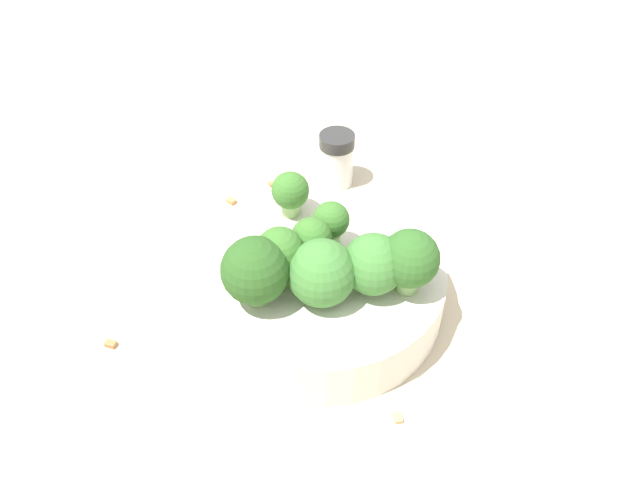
% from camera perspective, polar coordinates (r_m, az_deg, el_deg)
% --- Properties ---
extents(ground_plane, '(3.00, 3.00, 0.00)m').
position_cam_1_polar(ground_plane, '(0.58, 0.00, -5.80)').
color(ground_plane, beige).
extents(bowl, '(0.22, 0.22, 0.05)m').
position_cam_1_polar(bowl, '(0.56, 0.00, -4.15)').
color(bowl, silver).
rests_on(bowl, ground_plane).
extents(broccoli_floret_0, '(0.04, 0.04, 0.06)m').
position_cam_1_polar(broccoli_floret_0, '(0.51, -3.69, -1.16)').
color(broccoli_floret_0, '#8EB770').
rests_on(broccoli_floret_0, bowl).
extents(broccoli_floret_1, '(0.06, 0.06, 0.06)m').
position_cam_1_polar(broccoli_floret_1, '(0.50, 0.15, -3.09)').
color(broccoli_floret_1, '#8EB770').
rests_on(broccoli_floret_1, bowl).
extents(broccoli_floret_2, '(0.04, 0.04, 0.05)m').
position_cam_1_polar(broccoli_floret_2, '(0.59, -2.72, 4.38)').
color(broccoli_floret_2, '#84AD66').
rests_on(broccoli_floret_2, bowl).
extents(broccoli_floret_3, '(0.05, 0.05, 0.05)m').
position_cam_1_polar(broccoli_floret_3, '(0.51, 4.91, -2.27)').
color(broccoli_floret_3, '#8EB770').
rests_on(broccoli_floret_3, bowl).
extents(broccoli_floret_4, '(0.06, 0.06, 0.06)m').
position_cam_1_polar(broccoli_floret_4, '(0.50, -5.93, -2.86)').
color(broccoli_floret_4, '#7A9E5B').
rests_on(broccoli_floret_4, bowl).
extents(broccoli_floret_5, '(0.03, 0.03, 0.05)m').
position_cam_1_polar(broccoli_floret_5, '(0.54, 1.01, 1.57)').
color(broccoli_floret_5, '#7A9E5B').
rests_on(broccoli_floret_5, bowl).
extents(broccoli_floret_6, '(0.03, 0.03, 0.05)m').
position_cam_1_polar(broccoli_floret_6, '(0.53, -0.79, 0.14)').
color(broccoli_floret_6, '#7A9E5B').
rests_on(broccoli_floret_6, bowl).
extents(broccoli_floret_7, '(0.05, 0.05, 0.06)m').
position_cam_1_polar(broccoli_floret_7, '(0.51, 8.21, -1.83)').
color(broccoli_floret_7, '#84AD66').
rests_on(broccoli_floret_7, bowl).
extents(pepper_shaker, '(0.04, 0.04, 0.06)m').
position_cam_1_polar(pepper_shaker, '(0.70, 1.53, 7.43)').
color(pepper_shaker, silver).
rests_on(pepper_shaker, ground_plane).
extents(almond_crumb_0, '(0.01, 0.01, 0.01)m').
position_cam_1_polar(almond_crumb_0, '(0.51, 7.17, -15.72)').
color(almond_crumb_0, tan).
rests_on(almond_crumb_0, ground_plane).
extents(almond_crumb_1, '(0.01, 0.01, 0.01)m').
position_cam_1_polar(almond_crumb_1, '(0.69, -8.13, 3.71)').
color(almond_crumb_1, '#AD7F4C').
rests_on(almond_crumb_1, ground_plane).
extents(almond_crumb_2, '(0.01, 0.01, 0.01)m').
position_cam_1_polar(almond_crumb_2, '(0.71, -4.48, 5.22)').
color(almond_crumb_2, olive).
rests_on(almond_crumb_2, ground_plane).
extents(almond_crumb_3, '(0.01, 0.01, 0.01)m').
position_cam_1_polar(almond_crumb_3, '(0.58, -18.63, -8.86)').
color(almond_crumb_3, olive).
rests_on(almond_crumb_3, ground_plane).
extents(almond_crumb_4, '(0.01, 0.01, 0.01)m').
position_cam_1_polar(almond_crumb_4, '(0.66, 7.45, 1.18)').
color(almond_crumb_4, olive).
rests_on(almond_crumb_4, ground_plane).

